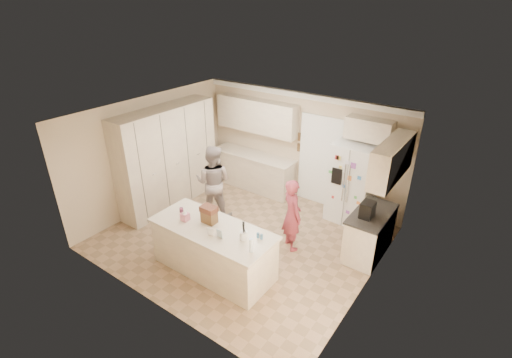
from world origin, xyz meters
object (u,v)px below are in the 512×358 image
Objects in this scene: dollhouse_body at (209,217)px; teen_girl at (292,215)px; coffee_maker at (367,210)px; refrigerator at (352,183)px; tissue_box at (185,217)px; teen_boy at (213,182)px; island_base at (214,250)px; utensil_crock at (244,235)px.

dollhouse_body is 1.64m from teen_girl.
refrigerator is at bearing 122.82° from coffee_maker.
tissue_box is at bearing -142.43° from coffee_maker.
teen_girl is at bearing 55.00° from dollhouse_body.
refrigerator reaches higher than teen_boy.
teen_boy is 1.13× the size of teen_girl.
tissue_box is (-1.85, -3.16, 0.10)m from refrigerator.
utensil_crock is at bearing 4.40° from island_base.
island_base is (-1.30, -3.06, -0.46)m from refrigerator.
teen_girl is (0.92, 1.32, -0.29)m from dollhouse_body.
teen_girl is at bearing 48.94° from tissue_box.
utensil_crock is 2.37m from teen_boy.
tissue_box is at bearing -172.87° from utensil_crock.
tissue_box is at bearing -153.43° from dollhouse_body.
island_base is 15.71× the size of tissue_box.
teen_girl is at bearing 157.15° from teen_boy.
tissue_box is 1.71m from teen_boy.
refrigerator reaches higher than teen_girl.
coffee_maker is at bearing 42.83° from island_base.
teen_girl reaches higher than coffee_maker.
teen_boy is (-3.31, -0.45, -0.23)m from coffee_maker.
refrigerator is 3.36m from island_base.
coffee_maker is at bearing -54.18° from refrigerator.
tissue_box is 0.09× the size of teen_girl.
island_base is at bearing -33.69° from dollhouse_body.
refrigerator is at bearing -74.41° from teen_girl.
dollhouse_body reaches higher than island_base.
refrigerator is 12.86× the size of tissue_box.
island_base is 8.46× the size of dollhouse_body.
teen_boy is (-2.55, -1.62, -0.06)m from refrigerator.
dollhouse_body is at bearing 107.30° from teen_boy.
island_base is 0.79m from tissue_box.
utensil_crock is 0.58× the size of dollhouse_body.
refrigerator is 3.02m from teen_boy.
tissue_box is at bearing -117.31° from refrigerator.
coffee_maker reaches higher than island_base.
refrigerator is 1.07× the size of teen_boy.
teen_boy is at bearing 129.38° from dollhouse_body.
utensil_crock is (-0.65, -3.01, 0.10)m from refrigerator.
dollhouse_body is 0.15× the size of teen_boy.
teen_boy reaches higher than island_base.
utensil_crock is at bearing 121.68° from teen_boy.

